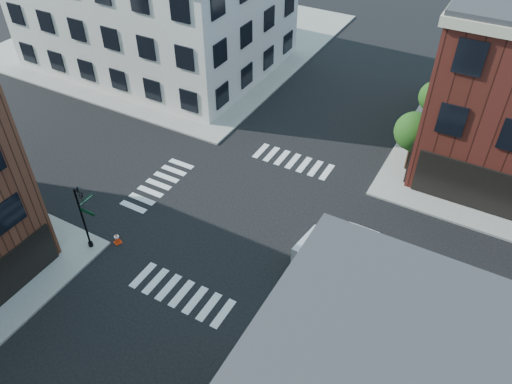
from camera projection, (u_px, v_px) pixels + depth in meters
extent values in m
plane|color=black|center=(245.00, 218.00, 32.10)|extent=(120.00, 120.00, 0.00)
cube|color=gray|center=(175.00, 37.00, 53.90)|extent=(30.00, 30.00, 0.15)
cube|color=beige|center=(154.00, 4.00, 46.32)|extent=(22.00, 16.00, 11.00)
cylinder|color=black|center=(407.00, 160.00, 35.41)|extent=(0.18, 0.18, 1.47)
cylinder|color=black|center=(409.00, 152.00, 34.93)|extent=(0.12, 0.12, 1.47)
sphere|color=#153C10|center=(414.00, 131.00, 33.85)|extent=(2.69, 2.69, 2.69)
sphere|color=#153C10|center=(416.00, 140.00, 34.04)|extent=(1.85, 1.85, 1.85)
cylinder|color=black|center=(428.00, 121.00, 39.46)|extent=(0.18, 0.18, 1.33)
cylinder|color=black|center=(430.00, 114.00, 39.03)|extent=(0.12, 0.12, 1.33)
sphere|color=#153C10|center=(435.00, 97.00, 38.05)|extent=(2.43, 2.43, 2.43)
sphere|color=#153C10|center=(436.00, 104.00, 38.21)|extent=(1.67, 1.67, 1.67)
cylinder|color=black|center=(83.00, 220.00, 28.62)|extent=(0.12, 0.12, 4.60)
cylinder|color=black|center=(91.00, 244.00, 29.91)|extent=(0.28, 0.28, 0.30)
cube|color=#053819|center=(87.00, 212.00, 27.86)|extent=(1.10, 0.03, 0.22)
cube|color=#053819|center=(86.00, 200.00, 28.27)|extent=(0.03, 1.10, 0.22)
imported|color=black|center=(83.00, 200.00, 27.52)|extent=(0.22, 0.18, 1.10)
imported|color=black|center=(80.00, 195.00, 27.86)|extent=(0.18, 0.22, 1.10)
cube|color=silver|center=(380.00, 282.00, 25.45)|extent=(5.96, 3.20, 3.03)
cube|color=maroon|center=(369.00, 297.00, 24.69)|extent=(2.14, 0.33, 0.68)
cube|color=maroon|center=(391.00, 267.00, 26.21)|extent=(2.14, 0.33, 0.68)
cube|color=#B3B2B5|center=(317.00, 256.00, 27.51)|extent=(2.26, 2.59, 1.96)
cube|color=black|center=(303.00, 245.00, 27.72)|extent=(0.35, 1.85, 0.88)
cube|color=black|center=(356.00, 290.00, 27.00)|extent=(7.89, 2.04, 0.24)
cylinder|color=black|center=(306.00, 280.00, 27.54)|extent=(1.02, 0.47, 0.98)
cylinder|color=black|center=(325.00, 258.00, 28.80)|extent=(1.02, 0.47, 0.98)
cylinder|color=black|center=(363.00, 312.00, 25.92)|extent=(1.02, 0.47, 0.98)
cylinder|color=black|center=(381.00, 287.00, 27.17)|extent=(1.02, 0.47, 0.98)
cylinder|color=black|center=(405.00, 335.00, 24.84)|extent=(1.02, 0.47, 0.98)
cylinder|color=black|center=(422.00, 308.00, 26.09)|extent=(1.02, 0.47, 0.98)
cube|color=red|center=(118.00, 242.00, 30.41)|extent=(0.53, 0.53, 0.04)
cone|color=red|center=(117.00, 238.00, 30.18)|extent=(0.51, 0.51, 0.77)
cylinder|color=white|center=(116.00, 237.00, 30.11)|extent=(0.30, 0.30, 0.09)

